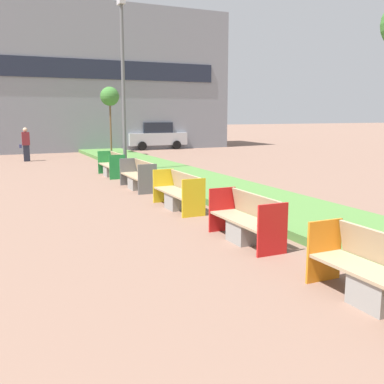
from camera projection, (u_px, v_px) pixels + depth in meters
name	position (u px, v px, depth m)	size (l,w,h in m)	color
planter_grass_strip	(286.00, 210.00, 11.35)	(2.80, 120.00, 0.18)	#4C7A38
building_backdrop	(100.00, 80.00, 31.52)	(17.44, 5.73, 9.53)	gray
bench_orange_frame	(380.00, 280.00, 5.81)	(0.65, 2.11, 0.94)	gray
bench_red_frame	(246.00, 224.00, 8.77)	(0.65, 1.91, 0.94)	gray
bench_yellow_frame	(179.00, 195.00, 11.82)	(0.65, 2.08, 0.94)	gray
bench_grey_frame	(139.00, 178.00, 14.88)	(0.65, 2.06, 0.94)	gray
bench_green_frame	(112.00, 167.00, 17.96)	(0.65, 1.93, 0.94)	gray
street_lamp_post	(123.00, 80.00, 17.81)	(0.24, 0.44, 6.84)	#56595B
sapling_tree_far	(110.00, 97.00, 25.91)	(1.09, 1.09, 4.00)	brown
pedestrian_walking	(26.00, 144.00, 23.37)	(0.53, 0.24, 1.76)	#232633
parked_car_distant	(155.00, 136.00, 31.54)	(4.22, 2.00, 1.86)	#B7BABF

